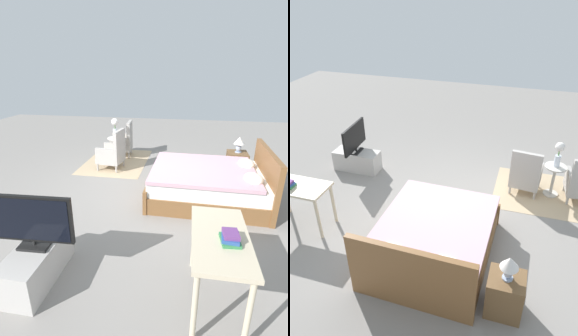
% 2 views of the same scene
% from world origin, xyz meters
% --- Properties ---
extents(ground_plane, '(16.00, 16.00, 0.00)m').
position_xyz_m(ground_plane, '(0.00, 0.00, 0.00)').
color(ground_plane, gray).
extents(floor_rug, '(2.10, 1.50, 0.01)m').
position_xyz_m(floor_rug, '(-1.78, -1.08, 0.00)').
color(floor_rug, tan).
rests_on(floor_rug, ground_plane).
extents(bed, '(1.66, 2.03, 0.96)m').
position_xyz_m(bed, '(-0.11, 1.09, 0.30)').
color(bed, brown).
rests_on(bed, ground_plane).
extents(armchair_by_window_right, '(0.60, 0.60, 0.92)m').
position_xyz_m(armchair_by_window_right, '(-1.27, -1.03, 0.38)').
color(armchair_by_window_right, '#ADA8A3').
rests_on(armchair_by_window_right, floor_rug).
extents(side_table, '(0.40, 0.40, 0.62)m').
position_xyz_m(side_table, '(-1.78, -1.10, 0.39)').
color(side_table, beige).
rests_on(side_table, ground_plane).
extents(flower_vase, '(0.17, 0.17, 0.48)m').
position_xyz_m(flower_vase, '(-1.78, -1.10, 0.91)').
color(flower_vase, silver).
rests_on(flower_vase, side_table).
extents(nightstand, '(0.44, 0.41, 0.57)m').
position_xyz_m(nightstand, '(-1.20, 1.72, 0.28)').
color(nightstand, brown).
rests_on(nightstand, ground_plane).
extents(table_lamp, '(0.22, 0.22, 0.33)m').
position_xyz_m(table_lamp, '(-1.20, 1.72, 0.78)').
color(table_lamp, '#9EADC6').
rests_on(table_lamp, nightstand).
extents(tv_stand, '(0.96, 0.40, 0.42)m').
position_xyz_m(tv_stand, '(2.20, -0.87, 0.21)').
color(tv_stand, '#B7B2AD').
rests_on(tv_stand, ground_plane).
extents(tv_flatscreen, '(0.22, 0.90, 0.60)m').
position_xyz_m(tv_flatscreen, '(2.20, -0.87, 0.74)').
color(tv_flatscreen, black).
rests_on(tv_flatscreen, tv_stand).
extents(vanity_desk, '(1.04, 0.52, 0.78)m').
position_xyz_m(vanity_desk, '(2.18, 1.02, 0.66)').
color(vanity_desk, beige).
rests_on(vanity_desk, ground_plane).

